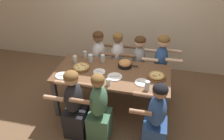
{
  "coord_description": "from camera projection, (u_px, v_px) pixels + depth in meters",
  "views": [
    {
      "loc": [
        0.64,
        -2.82,
        2.69
      ],
      "look_at": [
        0.0,
        0.0,
        0.8
      ],
      "focal_mm": 35.0,
      "sensor_mm": 36.0,
      "label": 1
    }
  ],
  "objects": [
    {
      "name": "ground_plane",
      "position": [
        112.0,
        107.0,
        3.89
      ],
      "size": [
        18.0,
        18.0,
        0.0
      ],
      "primitive_type": "plane",
      "color": "brown",
      "rests_on": "ground"
    },
    {
      "name": "dining_table",
      "position": [
        112.0,
        77.0,
        3.53
      ],
      "size": [
        1.83,
        0.86,
        0.75
      ],
      "color": "brown",
      "rests_on": "ground"
    },
    {
      "name": "pizza_board_main",
      "position": [
        81.0,
        67.0,
        3.56
      ],
      "size": [
        0.29,
        0.29,
        0.05
      ],
      "color": "brown",
      "rests_on": "dining_table"
    },
    {
      "name": "pizza_board_second",
      "position": [
        157.0,
        76.0,
        3.36
      ],
      "size": [
        0.29,
        0.29,
        0.05
      ],
      "color": "brown",
      "rests_on": "dining_table"
    },
    {
      "name": "skillet_bowl",
      "position": [
        125.0,
        64.0,
        3.61
      ],
      "size": [
        0.33,
        0.23,
        0.12
      ],
      "color": "black",
      "rests_on": "dining_table"
    },
    {
      "name": "empty_plate_a",
      "position": [
        62.0,
        75.0,
        3.41
      ],
      "size": [
        0.22,
        0.22,
        0.02
      ],
      "color": "white",
      "rests_on": "dining_table"
    },
    {
      "name": "empty_plate_b",
      "position": [
        115.0,
        77.0,
        3.38
      ],
      "size": [
        0.23,
        0.23,
        0.02
      ],
      "color": "white",
      "rests_on": "dining_table"
    },
    {
      "name": "empty_plate_c",
      "position": [
        142.0,
        82.0,
        3.25
      ],
      "size": [
        0.21,
        0.21,
        0.02
      ],
      "color": "white",
      "rests_on": "dining_table"
    },
    {
      "name": "empty_plate_d",
      "position": [
        99.0,
        72.0,
        3.49
      ],
      "size": [
        0.2,
        0.2,
        0.02
      ],
      "color": "white",
      "rests_on": "dining_table"
    },
    {
      "name": "drinking_glass_a",
      "position": [
        75.0,
        60.0,
        3.7
      ],
      "size": [
        0.07,
        0.07,
        0.14
      ],
      "color": "silver",
      "rests_on": "dining_table"
    },
    {
      "name": "drinking_glass_b",
      "position": [
        108.0,
        82.0,
        3.18
      ],
      "size": [
        0.06,
        0.06,
        0.11
      ],
      "color": "silver",
      "rests_on": "dining_table"
    },
    {
      "name": "drinking_glass_c",
      "position": [
        147.0,
        86.0,
        3.08
      ],
      "size": [
        0.07,
        0.07,
        0.14
      ],
      "color": "silver",
      "rests_on": "dining_table"
    },
    {
      "name": "drinking_glass_d",
      "position": [
        85.0,
        55.0,
        3.85
      ],
      "size": [
        0.06,
        0.06,
        0.13
      ],
      "color": "silver",
      "rests_on": "dining_table"
    },
    {
      "name": "drinking_glass_e",
      "position": [
        70.0,
        76.0,
        3.3
      ],
      "size": [
        0.07,
        0.07,
        0.13
      ],
      "color": "silver",
      "rests_on": "dining_table"
    },
    {
      "name": "drinking_glass_f",
      "position": [
        103.0,
        59.0,
        3.73
      ],
      "size": [
        0.07,
        0.07,
        0.14
      ],
      "color": "silver",
      "rests_on": "dining_table"
    },
    {
      "name": "drinking_glass_g",
      "position": [
        91.0,
        58.0,
        3.75
      ],
      "size": [
        0.08,
        0.08,
        0.13
      ],
      "color": "silver",
      "rests_on": "dining_table"
    },
    {
      "name": "diner_far_right",
      "position": [
        160.0,
        67.0,
        3.98
      ],
      "size": [
        0.51,
        0.4,
        1.18
      ],
      "rotation": [
        0.0,
        0.0,
        -1.57
      ],
      "color": "#2D5193",
      "rests_on": "ground"
    },
    {
      "name": "diner_near_center",
      "position": [
        99.0,
        111.0,
        3.09
      ],
      "size": [
        0.51,
        0.4,
        1.13
      ],
      "rotation": [
        0.0,
        0.0,
        1.57
      ],
      "color": "#477556",
      "rests_on": "ground"
    },
    {
      "name": "diner_far_midleft",
      "position": [
        99.0,
        61.0,
        4.21
      ],
      "size": [
        0.51,
        0.4,
        1.14
      ],
      "rotation": [
        0.0,
        0.0,
        -1.57
      ],
      "color": "silver",
      "rests_on": "ground"
    },
    {
      "name": "diner_far_midright",
      "position": [
        138.0,
        66.0,
        4.07
      ],
      "size": [
        0.51,
        0.4,
        1.13
      ],
      "rotation": [
        0.0,
        0.0,
        -1.57
      ],
      "color": "#99999E",
      "rests_on": "ground"
    },
    {
      "name": "diner_near_right",
      "position": [
        155.0,
        120.0,
        2.94
      ],
      "size": [
        0.51,
        0.4,
        1.11
      ],
      "rotation": [
        0.0,
        0.0,
        1.57
      ],
      "color": "#2D5193",
      "rests_on": "ground"
    },
    {
      "name": "diner_near_midleft",
      "position": [
        74.0,
        107.0,
        3.15
      ],
      "size": [
        0.51,
        0.4,
        1.13
      ],
      "rotation": [
        0.0,
        0.0,
        1.57
      ],
      "color": "#232328",
      "rests_on": "ground"
    },
    {
      "name": "diner_far_center",
      "position": [
        118.0,
        64.0,
        4.15
      ],
      "size": [
        0.51,
        0.4,
        1.15
      ],
      "rotation": [
        0.0,
        0.0,
        -1.57
      ],
      "color": "silver",
      "rests_on": "ground"
    }
  ]
}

